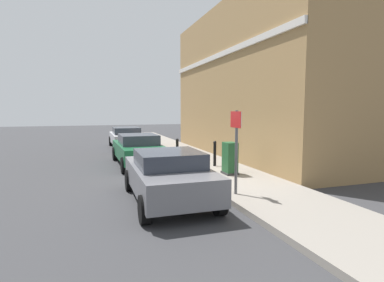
{
  "coord_description": "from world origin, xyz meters",
  "views": [
    {
      "loc": [
        -2.89,
        -9.62,
        2.47
      ],
      "look_at": [
        1.0,
        2.0,
        1.2
      ],
      "focal_mm": 28.53,
      "sensor_mm": 36.0,
      "label": 1
    }
  ],
  "objects_px": {
    "car_green": "(138,149)",
    "street_sign": "(236,139)",
    "bollard_near_cabinet": "(215,153)",
    "car_grey": "(168,175)",
    "car_silver": "(126,137)",
    "utility_cabinet": "(230,159)",
    "bollard_far_kerb": "(177,149)"
  },
  "relations": [
    {
      "from": "bollard_far_kerb",
      "to": "street_sign",
      "type": "height_order",
      "value": "street_sign"
    },
    {
      "from": "car_grey",
      "to": "car_silver",
      "type": "xyz_separation_m",
      "value": [
        0.23,
        11.96,
        -0.02
      ]
    },
    {
      "from": "car_silver",
      "to": "utility_cabinet",
      "type": "bearing_deg",
      "value": -165.91
    },
    {
      "from": "car_silver",
      "to": "bollard_near_cabinet",
      "type": "relative_size",
      "value": 4.29
    },
    {
      "from": "car_green",
      "to": "street_sign",
      "type": "xyz_separation_m",
      "value": [
        1.75,
        -6.08,
        0.94
      ]
    },
    {
      "from": "car_green",
      "to": "street_sign",
      "type": "relative_size",
      "value": 1.94
    },
    {
      "from": "car_green",
      "to": "car_silver",
      "type": "relative_size",
      "value": 1.0
    },
    {
      "from": "car_grey",
      "to": "car_silver",
      "type": "bearing_deg",
      "value": -0.63
    },
    {
      "from": "car_green",
      "to": "bollard_far_kerb",
      "type": "height_order",
      "value": "car_green"
    },
    {
      "from": "car_grey",
      "to": "car_green",
      "type": "height_order",
      "value": "car_grey"
    },
    {
      "from": "bollard_far_kerb",
      "to": "car_silver",
      "type": "bearing_deg",
      "value": 102.13
    },
    {
      "from": "car_green",
      "to": "bollard_far_kerb",
      "type": "distance_m",
      "value": 1.74
    },
    {
      "from": "car_grey",
      "to": "bollard_near_cabinet",
      "type": "xyz_separation_m",
      "value": [
        2.89,
        3.67,
        -0.02
      ]
    },
    {
      "from": "car_green",
      "to": "bollard_far_kerb",
      "type": "xyz_separation_m",
      "value": [
        1.65,
        -0.56,
        -0.01
      ]
    },
    {
      "from": "car_grey",
      "to": "bollard_near_cabinet",
      "type": "bearing_deg",
      "value": -37.7
    },
    {
      "from": "car_green",
      "to": "utility_cabinet",
      "type": "height_order",
      "value": "car_green"
    },
    {
      "from": "car_silver",
      "to": "utility_cabinet",
      "type": "distance_m",
      "value": 10.26
    },
    {
      "from": "car_silver",
      "to": "bollard_near_cabinet",
      "type": "distance_m",
      "value": 8.71
    },
    {
      "from": "car_silver",
      "to": "utility_cabinet",
      "type": "xyz_separation_m",
      "value": [
        2.56,
        -9.93,
        -0.03
      ]
    },
    {
      "from": "car_silver",
      "to": "street_sign",
      "type": "height_order",
      "value": "street_sign"
    },
    {
      "from": "car_green",
      "to": "bollard_far_kerb",
      "type": "relative_size",
      "value": 4.29
    },
    {
      "from": "car_silver",
      "to": "bollard_near_cabinet",
      "type": "xyz_separation_m",
      "value": [
        2.66,
        -8.29,
        -0.01
      ]
    },
    {
      "from": "car_green",
      "to": "car_silver",
      "type": "distance_m",
      "value": 6.27
    },
    {
      "from": "utility_cabinet",
      "to": "bollard_near_cabinet",
      "type": "distance_m",
      "value": 1.64
    },
    {
      "from": "car_silver",
      "to": "street_sign",
      "type": "relative_size",
      "value": 1.94
    },
    {
      "from": "car_green",
      "to": "car_silver",
      "type": "xyz_separation_m",
      "value": [
        0.18,
        6.26,
        -0.01
      ]
    },
    {
      "from": "car_green",
      "to": "utility_cabinet",
      "type": "distance_m",
      "value": 4.58
    },
    {
      "from": "car_green",
      "to": "street_sign",
      "type": "height_order",
      "value": "street_sign"
    },
    {
      "from": "bollard_far_kerb",
      "to": "car_grey",
      "type": "bearing_deg",
      "value": -108.29
    },
    {
      "from": "utility_cabinet",
      "to": "bollard_far_kerb",
      "type": "bearing_deg",
      "value": 109.33
    },
    {
      "from": "car_green",
      "to": "bollard_near_cabinet",
      "type": "height_order",
      "value": "car_green"
    },
    {
      "from": "car_silver",
      "to": "utility_cabinet",
      "type": "height_order",
      "value": "car_silver"
    }
  ]
}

